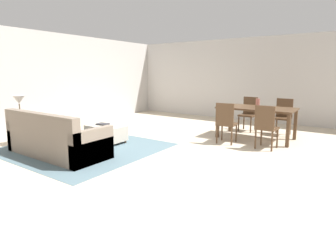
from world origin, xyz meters
The scene contains 15 objects.
ground_plane centered at (0.00, 0.00, 0.00)m, with size 10.80×10.80×0.00m, color beige.
wall_back centered at (0.00, 5.00, 1.35)m, with size 9.00×0.12×2.70m, color beige.
wall_left centered at (-4.50, 0.50, 1.35)m, with size 0.12×11.00×2.70m, color beige.
area_rug centered at (-1.94, -0.36, 0.00)m, with size 3.00×2.80×0.01m, color slate.
couch centered at (-1.97, -1.00, 0.29)m, with size 2.14×0.88×0.86m.
ottoman_table centered at (-1.91, 0.23, 0.22)m, with size 0.91×0.51×0.39m.
side_table centered at (-3.34, -0.94, 0.44)m, with size 0.40×0.40×0.56m.
table_lamp centered at (-3.34, -0.94, 0.97)m, with size 0.26×0.26×0.52m.
dining_table centered at (0.79, 2.54, 0.67)m, with size 1.73×0.94×0.76m.
dining_chair_near_left centered at (0.39, 1.67, 0.52)m, with size 0.43×0.43×0.92m.
dining_chair_near_right centered at (1.25, 1.70, 0.52)m, with size 0.43×0.43×0.92m.
dining_chair_far_left centered at (0.35, 3.36, 0.52)m, with size 0.43×0.43×0.92m.
dining_chair_far_right centered at (1.23, 3.37, 0.52)m, with size 0.41×0.41×0.92m.
vase_centerpiece centered at (0.83, 2.50, 0.87)m, with size 0.09×0.09×0.21m, color #B26659.
book_on_ottoman centered at (-2.04, 0.27, 0.40)m, with size 0.26×0.20×0.03m, color #333338.
Camera 1 is at (2.74, -4.03, 1.59)m, focal length 29.44 mm.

